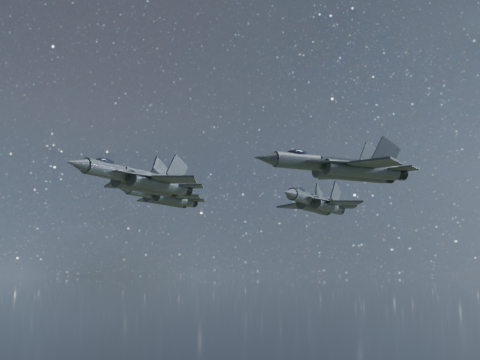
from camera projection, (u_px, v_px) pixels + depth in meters
jet_lead at (142, 180)px, 52.06m from camera, size 15.56×10.39×3.95m
jet_left at (164, 197)px, 80.77m from camera, size 16.31×10.91×4.13m
jet_right at (345, 168)px, 60.71m from camera, size 19.00×12.90×4.78m
jet_slot at (316, 203)px, 82.73m from camera, size 19.29×12.76×4.92m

